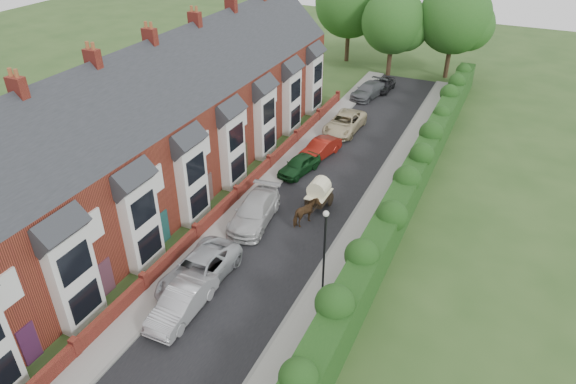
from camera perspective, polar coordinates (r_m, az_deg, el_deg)
name	(u,v)px	position (r m, az deg, el deg)	size (l,w,h in m)	color
ground	(231,320)	(26.90, -6.38, -13.92)	(140.00, 140.00, 0.00)	#2D4C1E
road	(307,209)	(34.65, 2.14, -1.85)	(6.00, 58.00, 0.02)	black
pavement_hedge_side	(365,223)	(33.54, 8.60, -3.39)	(2.20, 58.00, 0.12)	#9B9892
pavement_house_side	(257,195)	(36.04, -3.50, -0.36)	(1.70, 58.00, 0.12)	#9B9892
kerb_hedge_side	(350,219)	(33.77, 6.91, -2.97)	(0.18, 58.00, 0.13)	gray
kerb_house_side	(267,198)	(35.71, -2.36, -0.64)	(0.18, 58.00, 0.13)	gray
hedge	(395,209)	(32.36, 11.85, -1.90)	(2.10, 58.00, 2.85)	#113712
terrace_row	(164,127)	(36.51, -13.63, 7.07)	(9.05, 40.50, 11.50)	maroon
garden_wall_row	(237,194)	(35.52, -5.70, -0.22)	(0.35, 40.35, 1.10)	maroon
lamppost	(325,241)	(26.27, 4.10, -5.50)	(0.32, 0.32, 5.16)	black
tree_far_left	(397,24)	(58.88, 11.97, 17.85)	(7.14, 6.80, 9.29)	#332316
tree_far_right	(458,19)	(59.62, 18.42, 17.74)	(7.98, 7.60, 10.31)	#332316
tree_far_back	(353,4)	(63.08, 7.27, 19.98)	(8.40, 8.00, 10.82)	#332316
car_silver_a	(182,302)	(27.09, -11.70, -11.84)	(1.63, 4.66, 1.54)	#A1A1A6
car_silver_b	(199,271)	(28.73, -9.87, -8.59)	(2.61, 5.66, 1.57)	#B0B4B8
car_white	(254,211)	(33.01, -3.76, -2.16)	(2.23, 5.48, 1.59)	silver
car_green	(299,165)	(38.54, 1.26, 3.05)	(1.60, 3.99, 1.36)	#113A18
car_red	(320,149)	(40.94, 3.58, 4.83)	(1.47, 4.21, 1.39)	maroon
car_beige	(345,123)	(45.46, 6.31, 7.63)	(2.54, 5.50, 1.53)	beige
car_grey	(368,90)	(53.41, 8.93, 11.11)	(2.01, 4.94, 1.43)	#575B5F
car_black	(384,85)	(55.42, 10.66, 11.63)	(1.52, 3.77, 1.29)	black
horse	(306,213)	(32.70, 2.02, -2.37)	(0.91, 1.99, 1.68)	#462E19
horse_cart	(319,192)	(34.15, 3.46, 0.05)	(1.38, 3.06, 2.21)	black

